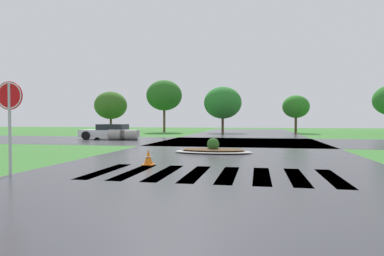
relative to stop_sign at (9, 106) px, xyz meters
name	(u,v)px	position (x,y,z in m)	size (l,w,h in m)	color
ground_plane	(172,225)	(5.30, -3.14, -1.93)	(120.00, 120.00, 0.10)	#38722D
asphalt_roadway	(229,154)	(5.30, 6.86, -1.88)	(10.86, 80.00, 0.01)	#35353A
asphalt_cross_road	(239,142)	(5.30, 15.32, -1.88)	(90.00, 9.77, 0.01)	#35353A
crosswalk_stripes	(212,174)	(5.30, 1.26, -1.88)	(6.75, 3.04, 0.01)	white
stop_sign	(9,106)	(0.00, 0.00, 0.00)	(0.76, 0.09, 2.53)	#B2B5BA
median_island	(213,150)	(4.55, 7.28, -1.75)	(3.53, 1.73, 0.68)	#9E9B93
car_dark_suv	(110,132)	(-4.71, 16.50, -1.33)	(4.37, 2.07, 1.17)	silver
drainage_pipe_stack	(123,135)	(-3.29, 15.70, -1.49)	(2.26, 1.11, 0.78)	#9E9B93
traffic_cone	(148,158)	(2.97, 2.77, -1.64)	(0.36, 0.36, 0.51)	orange
background_treeline	(247,101)	(5.32, 31.87, 1.82)	(44.68, 6.27, 6.37)	#4C3823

